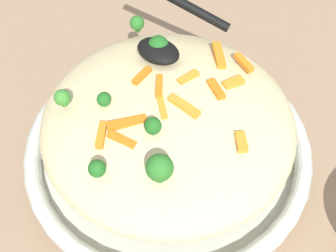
# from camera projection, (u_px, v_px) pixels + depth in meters

# --- Properties ---
(ground_plane) EXTENTS (2.40, 2.40, 0.00)m
(ground_plane) POSITION_uv_depth(u_px,v_px,m) (168.00, 161.00, 0.60)
(ground_plane) COLOR #9E7F60
(serving_bowl) EXTENTS (0.37, 0.37, 0.05)m
(serving_bowl) POSITION_uv_depth(u_px,v_px,m) (168.00, 150.00, 0.58)
(serving_bowl) COLOR silver
(serving_bowl) RESTS_ON ground_plane
(pasta_mound) EXTENTS (0.31, 0.30, 0.09)m
(pasta_mound) POSITION_uv_depth(u_px,v_px,m) (168.00, 122.00, 0.53)
(pasta_mound) COLOR beige
(pasta_mound) RESTS_ON serving_bowl
(carrot_piece_0) EXTENTS (0.02, 0.03, 0.01)m
(carrot_piece_0) POSITION_uv_depth(u_px,v_px,m) (242.00, 141.00, 0.47)
(carrot_piece_0) COLOR orange
(carrot_piece_0) RESTS_ON pasta_mound
(carrot_piece_1) EXTENTS (0.01, 0.03, 0.01)m
(carrot_piece_1) POSITION_uv_depth(u_px,v_px,m) (142.00, 76.00, 0.52)
(carrot_piece_1) COLOR orange
(carrot_piece_1) RESTS_ON pasta_mound
(carrot_piece_2) EXTENTS (0.02, 0.03, 0.01)m
(carrot_piece_2) POSITION_uv_depth(u_px,v_px,m) (189.00, 78.00, 0.51)
(carrot_piece_2) COLOR orange
(carrot_piece_2) RESTS_ON pasta_mound
(carrot_piece_3) EXTENTS (0.02, 0.03, 0.01)m
(carrot_piece_3) POSITION_uv_depth(u_px,v_px,m) (101.00, 135.00, 0.47)
(carrot_piece_3) COLOR orange
(carrot_piece_3) RESTS_ON pasta_mound
(carrot_piece_4) EXTENTS (0.03, 0.02, 0.01)m
(carrot_piece_4) POSITION_uv_depth(u_px,v_px,m) (244.00, 62.00, 0.54)
(carrot_piece_4) COLOR orange
(carrot_piece_4) RESTS_ON pasta_mound
(carrot_piece_5) EXTENTS (0.02, 0.03, 0.01)m
(carrot_piece_5) POSITION_uv_depth(u_px,v_px,m) (233.00, 83.00, 0.52)
(carrot_piece_5) COLOR orange
(carrot_piece_5) RESTS_ON pasta_mound
(carrot_piece_6) EXTENTS (0.03, 0.02, 0.01)m
(carrot_piece_6) POSITION_uv_depth(u_px,v_px,m) (216.00, 89.00, 0.51)
(carrot_piece_6) COLOR orange
(carrot_piece_6) RESTS_ON pasta_mound
(carrot_piece_7) EXTENTS (0.04, 0.04, 0.01)m
(carrot_piece_7) POSITION_uv_depth(u_px,v_px,m) (219.00, 55.00, 0.54)
(carrot_piece_7) COLOR orange
(carrot_piece_7) RESTS_ON pasta_mound
(carrot_piece_8) EXTENTS (0.03, 0.01, 0.01)m
(carrot_piece_8) POSITION_uv_depth(u_px,v_px,m) (122.00, 140.00, 0.47)
(carrot_piece_8) COLOR orange
(carrot_piece_8) RESTS_ON pasta_mound
(carrot_piece_9) EXTENTS (0.02, 0.03, 0.01)m
(carrot_piece_9) POSITION_uv_depth(u_px,v_px,m) (159.00, 86.00, 0.50)
(carrot_piece_9) COLOR orange
(carrot_piece_9) RESTS_ON pasta_mound
(carrot_piece_10) EXTENTS (0.03, 0.03, 0.01)m
(carrot_piece_10) POSITION_uv_depth(u_px,v_px,m) (165.00, 106.00, 0.49)
(carrot_piece_10) COLOR orange
(carrot_piece_10) RESTS_ON pasta_mound
(carrot_piece_11) EXTENTS (0.03, 0.04, 0.01)m
(carrot_piece_11) POSITION_uv_depth(u_px,v_px,m) (127.00, 123.00, 0.48)
(carrot_piece_11) COLOR orange
(carrot_piece_11) RESTS_ON pasta_mound
(carrot_piece_12) EXTENTS (0.04, 0.01, 0.01)m
(carrot_piece_12) POSITION_uv_depth(u_px,v_px,m) (184.00, 106.00, 0.49)
(carrot_piece_12) COLOR orange
(carrot_piece_12) RESTS_ON pasta_mound
(broccoli_floret_0) EXTENTS (0.02, 0.02, 0.02)m
(broccoli_floret_0) POSITION_uv_depth(u_px,v_px,m) (104.00, 99.00, 0.49)
(broccoli_floret_0) COLOR #205B1C
(broccoli_floret_0) RESTS_ON pasta_mound
(broccoli_floret_1) EXTENTS (0.03, 0.03, 0.03)m
(broccoli_floret_1) POSITION_uv_depth(u_px,v_px,m) (160.00, 168.00, 0.42)
(broccoli_floret_1) COLOR #296820
(broccoli_floret_1) RESTS_ON pasta_mound
(broccoli_floret_2) EXTENTS (0.02, 0.02, 0.02)m
(broccoli_floret_2) POSITION_uv_depth(u_px,v_px,m) (137.00, 23.00, 0.57)
(broccoli_floret_2) COLOR #296820
(broccoli_floret_2) RESTS_ON pasta_mound
(broccoli_floret_3) EXTENTS (0.03, 0.03, 0.03)m
(broccoli_floret_3) POSITION_uv_depth(u_px,v_px,m) (158.00, 47.00, 0.53)
(broccoli_floret_3) COLOR #205B1C
(broccoli_floret_3) RESTS_ON pasta_mound
(broccoli_floret_4) EXTENTS (0.02, 0.02, 0.02)m
(broccoli_floret_4) POSITION_uv_depth(u_px,v_px,m) (153.00, 126.00, 0.46)
(broccoli_floret_4) COLOR #205B1C
(broccoli_floret_4) RESTS_ON pasta_mound
(broccoli_floret_5) EXTENTS (0.02, 0.02, 0.02)m
(broccoli_floret_5) POSITION_uv_depth(u_px,v_px,m) (97.00, 169.00, 0.44)
(broccoli_floret_5) COLOR #205B1C
(broccoli_floret_5) RESTS_ON pasta_mound
(broccoli_floret_6) EXTENTS (0.02, 0.02, 0.02)m
(broccoli_floret_6) POSITION_uv_depth(u_px,v_px,m) (62.00, 98.00, 0.49)
(broccoli_floret_6) COLOR #377928
(broccoli_floret_6) RESTS_ON pasta_mound
(serving_spoon) EXTENTS (0.14, 0.11, 0.06)m
(serving_spoon) POSITION_uv_depth(u_px,v_px,m) (165.00, 33.00, 0.54)
(serving_spoon) COLOR black
(serving_spoon) RESTS_ON pasta_mound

